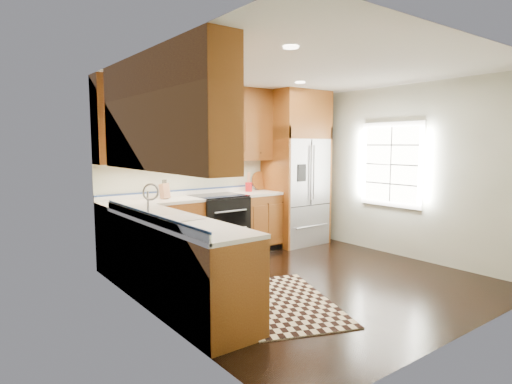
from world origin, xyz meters
TOP-DOWN VIEW (x-y plane):
  - ground at (0.00, 0.00)m, footprint 4.00×4.00m
  - wall_back at (0.00, 2.00)m, footprint 4.00×0.02m
  - wall_left at (-2.00, 0.00)m, footprint 0.02×4.00m
  - wall_right at (2.00, 0.00)m, footprint 0.02×4.00m
  - window at (1.98, 0.20)m, footprint 0.04×1.10m
  - base_cabinets at (-1.23, 0.90)m, footprint 2.85×3.00m
  - countertop at (-1.09, 1.01)m, footprint 2.86×3.01m
  - upper_cabinets at (-1.15, 1.09)m, footprint 2.85×3.00m
  - range at (-0.25, 1.67)m, footprint 0.76×0.67m
  - microwave at (-0.25, 1.80)m, footprint 0.76×0.40m
  - refrigerator at (1.30, 1.63)m, footprint 0.98×0.75m
  - sink_faucet at (-1.73, 0.23)m, footprint 0.54×0.44m
  - rug at (-0.75, -0.40)m, footprint 1.56×1.96m
  - knife_block at (-1.08, 1.79)m, footprint 0.10×0.14m
  - utensil_crock at (0.43, 1.82)m, footprint 0.12×0.12m
  - cutting_board at (0.75, 1.94)m, footprint 0.32×0.32m

SIDE VIEW (x-z plane):
  - ground at x=0.00m, z-range 0.00..0.00m
  - rug at x=-0.75m, z-range 0.00..0.01m
  - base_cabinets at x=-1.23m, z-range 0.00..0.90m
  - range at x=-0.25m, z-range 0.00..0.94m
  - countertop at x=-1.09m, z-range 0.90..0.94m
  - cutting_board at x=0.75m, z-range 0.94..0.96m
  - sink_faucet at x=-1.73m, z-range 0.81..1.18m
  - utensil_crock at x=0.43m, z-range 0.89..1.21m
  - knife_block at x=-1.08m, z-range 0.92..1.19m
  - wall_back at x=0.00m, z-range 0.00..2.60m
  - wall_left at x=-2.00m, z-range 0.00..2.60m
  - wall_right at x=2.00m, z-range 0.00..2.60m
  - refrigerator at x=1.30m, z-range 0.00..2.60m
  - window at x=1.98m, z-range 0.75..2.05m
  - microwave at x=-0.25m, z-range 1.45..1.87m
  - upper_cabinets at x=-1.15m, z-range 1.45..2.60m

